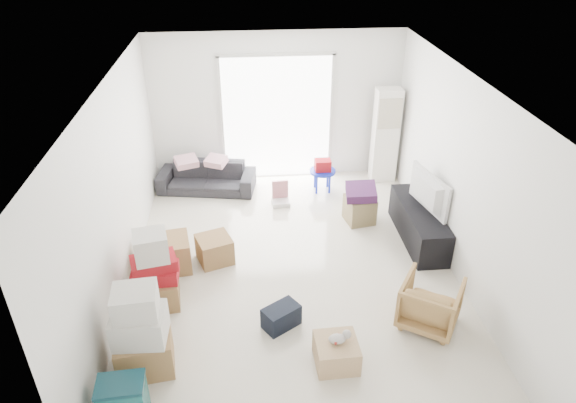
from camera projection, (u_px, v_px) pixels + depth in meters
The scene contains 21 objects.
room_shell at pixel (293, 186), 6.64m from camera, with size 4.98×6.48×3.18m.
sliding_door at pixel (277, 113), 9.26m from camera, with size 2.10×0.04×2.33m.
ac_tower at pixel (385, 136), 9.31m from camera, with size 0.45×0.30×1.75m, color white.
tv_console at pixel (419, 224), 7.86m from camera, with size 0.48×1.61×0.54m, color black.
television at pixel (421, 205), 7.69m from camera, with size 0.99×0.57×0.13m, color black.
sofa at pixel (206, 173), 9.20m from camera, with size 1.71×0.50×0.67m, color #2B2A30.
pillow_left at pixel (186, 154), 8.95m from camera, with size 0.41×0.33×0.13m, color #D39AA2.
pillow_right at pixel (216, 154), 8.98m from camera, with size 0.35×0.28×0.12m, color #D39AA2.
armchair at pixel (431, 301), 6.21m from camera, with size 0.67×0.63×0.69m, color tan.
storage_bins at pixel (124, 402), 5.04m from camera, with size 0.48×0.35×0.53m.
box_stack_a at pixel (141, 335), 5.51m from camera, with size 0.66×0.58×1.10m.
box_stack_b at pixel (155, 274), 6.47m from camera, with size 0.63×0.58×1.07m.
box_stack_c at pixel (167, 254), 7.23m from camera, with size 0.73×0.64×0.47m.
loose_box at pixel (215, 249), 7.40m from camera, with size 0.46×0.46×0.38m, color olive.
duffel_bag at pixel (281, 317), 6.26m from camera, with size 0.44×0.27×0.28m, color black.
ottoman at pixel (360, 209), 8.33m from camera, with size 0.43×0.43×0.43m, color #907E53.
blanket at pixel (361, 194), 8.19m from camera, with size 0.48×0.48×0.14m, color #4A2153.
kids_table at pixel (323, 169), 9.14m from camera, with size 0.47×0.47×0.60m.
toy_walker at pixel (280, 198), 8.88m from camera, with size 0.32×0.28×0.40m.
wood_crate at pixel (336, 353), 5.74m from camera, with size 0.47×0.47×0.31m, color tan.
plush_bunny at pixel (340, 338), 5.64m from camera, with size 0.26×0.16×0.13m.
Camera 1 is at (-0.60, -5.82, 4.49)m, focal length 32.00 mm.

